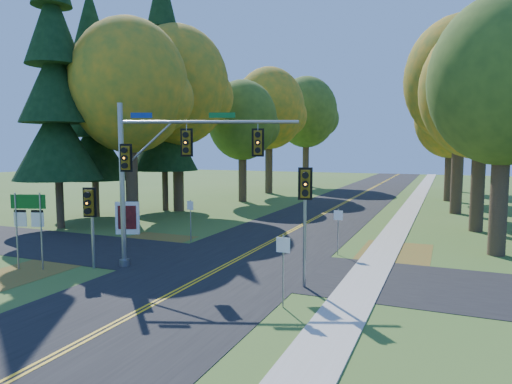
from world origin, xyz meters
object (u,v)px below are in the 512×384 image
at_px(east_signal_pole, 305,197).
at_px(route_sign_cluster, 29,215).
at_px(traffic_mast, 166,163).
at_px(info_kiosk, 127,218).

height_order(east_signal_pole, route_sign_cluster, east_signal_pole).
bearing_deg(east_signal_pole, traffic_mast, 157.11).
relative_size(traffic_mast, east_signal_pole, 1.63).
distance_m(traffic_mast, east_signal_pole, 6.73).
distance_m(traffic_mast, route_sign_cluster, 6.40).
xyz_separation_m(route_sign_cluster, info_kiosk, (-1.33, 8.28, -1.39)).
relative_size(east_signal_pole, route_sign_cluster, 1.36).
bearing_deg(route_sign_cluster, traffic_mast, 9.21).
bearing_deg(traffic_mast, info_kiosk, 119.03).
bearing_deg(traffic_mast, route_sign_cluster, -174.24).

